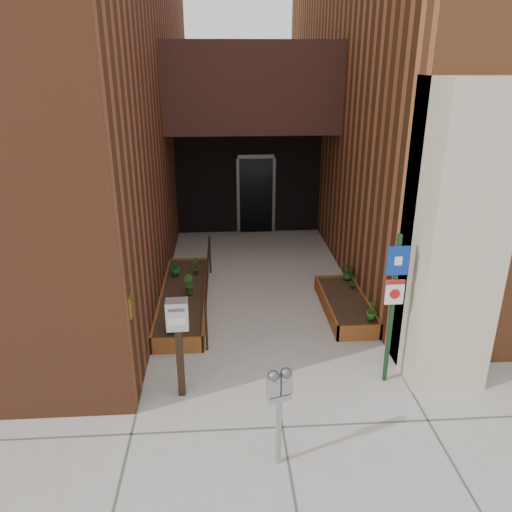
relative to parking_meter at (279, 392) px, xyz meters
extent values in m
plane|color=#9E9991|center=(0.13, 1.61, -1.04)|extent=(80.00, 80.00, 0.00)
cube|color=brown|center=(6.13, 8.76, 3.96)|extent=(8.00, 13.70, 10.00)
cube|color=tan|center=(2.68, 1.81, 1.16)|extent=(1.10, 1.20, 4.40)
cube|color=black|center=(0.13, 7.61, 2.96)|extent=(4.20, 2.00, 2.00)
cube|color=black|center=(0.13, 9.01, 0.46)|extent=(4.00, 0.30, 3.00)
cube|color=black|center=(0.33, 8.83, 0.01)|extent=(0.90, 0.06, 2.10)
cube|color=#B79338|center=(-1.86, 1.41, 0.46)|extent=(0.04, 0.30, 0.30)
cube|color=brown|center=(-1.42, 2.53, -0.89)|extent=(0.90, 0.04, 0.30)
cube|color=brown|center=(-1.42, 6.09, -0.89)|extent=(0.90, 0.04, 0.30)
cube|color=brown|center=(-1.85, 4.31, -0.89)|extent=(0.04, 3.60, 0.30)
cube|color=brown|center=(-0.99, 4.31, -0.89)|extent=(0.04, 3.60, 0.30)
cube|color=black|center=(-1.42, 4.31, -0.91)|extent=(0.82, 3.52, 0.26)
cube|color=brown|center=(1.73, 2.73, -0.89)|extent=(0.80, 0.04, 0.30)
cube|color=brown|center=(1.73, 4.89, -0.89)|extent=(0.80, 0.04, 0.30)
cube|color=brown|center=(1.35, 3.81, -0.89)|extent=(0.04, 2.20, 0.30)
cube|color=brown|center=(2.11, 3.81, -0.89)|extent=(0.04, 2.20, 0.30)
cube|color=black|center=(1.73, 3.81, -0.91)|extent=(0.72, 2.12, 0.26)
cylinder|color=black|center=(-0.92, 2.61, -0.59)|extent=(0.04, 0.04, 0.90)
cylinder|color=black|center=(-0.92, 5.91, -0.59)|extent=(0.04, 0.04, 0.90)
cylinder|color=black|center=(-0.92, 4.26, -0.16)|extent=(0.04, 3.30, 0.04)
cube|color=#9D9D9F|center=(0.00, 0.00, -0.57)|extent=(0.07, 0.07, 0.93)
cube|color=#9D9D9F|center=(0.00, 0.00, -0.07)|extent=(0.30, 0.19, 0.07)
cube|color=#9D9D9F|center=(-0.08, -0.02, 0.10)|extent=(0.16, 0.13, 0.24)
sphere|color=#59595B|center=(-0.08, -0.02, 0.23)|extent=(0.14, 0.14, 0.14)
cube|color=white|center=(-0.06, -0.07, 0.11)|extent=(0.08, 0.03, 0.05)
cube|color=#B21414|center=(-0.06, -0.07, 0.04)|extent=(0.08, 0.03, 0.03)
cube|color=#9D9D9F|center=(0.08, 0.02, 0.10)|extent=(0.16, 0.13, 0.24)
sphere|color=#59595B|center=(0.08, 0.02, 0.23)|extent=(0.14, 0.14, 0.14)
cube|color=white|center=(0.09, -0.02, 0.11)|extent=(0.08, 0.03, 0.05)
cube|color=#B21414|center=(0.09, -0.02, 0.04)|extent=(0.08, 0.03, 0.03)
cube|color=#13361A|center=(1.81, 1.57, 0.15)|extent=(0.05, 0.05, 2.37)
cube|color=navy|center=(1.81, 1.54, 0.95)|extent=(0.32, 0.02, 0.43)
cube|color=white|center=(1.81, 1.53, 0.95)|extent=(0.11, 0.01, 0.13)
cube|color=white|center=(1.81, 1.54, 0.47)|extent=(0.27, 0.02, 0.38)
cube|color=#B21414|center=(1.81, 1.53, 0.63)|extent=(0.27, 0.01, 0.06)
cylinder|color=#B21414|center=(1.81, 1.53, 0.45)|extent=(0.15, 0.01, 0.15)
cube|color=black|center=(-1.26, 1.43, -0.48)|extent=(0.10, 0.10, 1.12)
cube|color=silver|center=(-1.26, 1.43, 0.28)|extent=(0.31, 0.23, 0.43)
cube|color=#59595B|center=(-1.26, 1.31, 0.41)|extent=(0.22, 0.02, 0.04)
cube|color=white|center=(-1.26, 1.31, 0.23)|extent=(0.24, 0.02, 0.10)
imported|color=#1F5919|center=(-1.49, 2.79, -0.54)|extent=(0.50, 0.50, 0.40)
imported|color=#235418|center=(-1.31, 4.23, -0.55)|extent=(0.30, 0.30, 0.38)
imported|color=#1A5B1F|center=(-1.65, 5.19, -0.55)|extent=(0.29, 0.29, 0.37)
imported|color=#1F4F16|center=(-1.21, 5.23, -0.56)|extent=(0.26, 0.26, 0.36)
imported|color=#265E1A|center=(1.98, 2.95, -0.57)|extent=(0.23, 0.23, 0.34)
imported|color=#164F18|center=(1.98, 4.29, -0.58)|extent=(0.19, 0.19, 0.32)
imported|color=#29621C|center=(1.98, 4.71, -0.56)|extent=(0.40, 0.40, 0.35)
camera|label=1|loc=(-0.59, -4.72, 3.54)|focal=35.00mm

